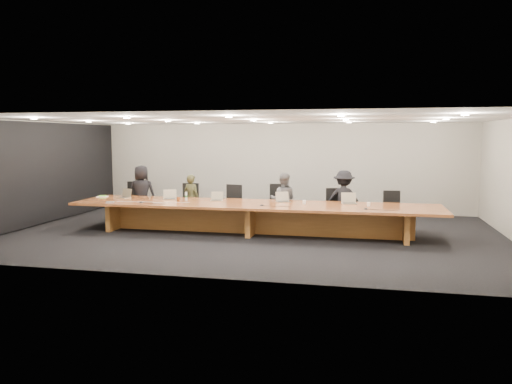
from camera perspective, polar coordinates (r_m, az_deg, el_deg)
ground at (r=12.37m, az=-0.30°, el=-4.76°), size 12.00×12.00×0.00m
back_wall at (r=16.10m, az=2.85°, el=2.82°), size 12.00×0.02×2.80m
left_wall_panel at (r=14.68m, az=-23.56°, el=1.87°), size 0.08×7.84×2.74m
conference_table at (r=12.28m, az=-0.30°, el=-2.37°), size 9.00×1.80×0.75m
chair_far_left at (r=14.78m, az=-13.74°, el=-0.94°), size 0.69×0.69×1.11m
chair_left at (r=14.15m, az=-7.62°, el=-1.17°), size 0.64×0.64×1.09m
chair_mid_left at (r=13.63m, az=-2.92°, el=-1.41°), size 0.66×0.66×1.09m
chair_mid_right at (r=13.45m, az=2.54°, el=-1.43°), size 0.65×0.65×1.13m
chair_right at (r=13.18m, az=9.13°, el=-1.82°), size 0.67×0.67×1.06m
chair_far_right at (r=13.19m, az=15.29°, el=-2.04°), size 0.55×0.55×1.02m
person_a at (r=14.49m, az=-12.93°, el=-0.12°), size 0.85×0.62×1.59m
person_b at (r=13.95m, az=-7.38°, el=-0.75°), size 0.56×0.45×1.35m
person_c at (r=13.24m, az=3.12°, el=-0.90°), size 0.73×0.59×1.43m
person_d at (r=13.22m, az=10.00°, el=-0.82°), size 1.03×0.67×1.51m
laptop_a at (r=13.81m, az=-14.90°, el=-0.13°), size 0.39×0.33×0.25m
laptop_b at (r=13.20m, az=-9.84°, el=-0.28°), size 0.40×0.34×0.26m
laptop_c at (r=12.78m, az=-4.52°, el=-0.48°), size 0.34×0.27×0.24m
laptop_d at (r=12.50m, az=3.15°, el=-0.56°), size 0.40×0.36×0.26m
laptop_e at (r=12.34m, az=10.61°, el=-0.70°), size 0.40×0.32×0.28m
water_bottle at (r=12.98m, az=-8.00°, el=-0.49°), size 0.07×0.07×0.20m
amber_mug at (r=12.81m, az=-8.85°, el=-0.81°), size 0.11×0.11×0.11m
paper_cup_near at (r=12.15m, az=5.53°, el=-1.17°), size 0.11×0.11×0.10m
paper_cup_far at (r=12.01m, az=12.76°, el=-1.39°), size 0.09×0.09×0.10m
notepad at (r=14.21m, az=-17.14°, el=-0.51°), size 0.32×0.28×0.02m
lime_gadget at (r=14.19m, az=-17.12°, el=-0.43°), size 0.20×0.15×0.03m
av_box at (r=12.88m, az=-16.34°, el=-1.13°), size 0.22×0.19×0.03m
mic_left at (r=12.67m, az=-13.02°, el=-1.15°), size 0.15×0.15×0.03m
mic_center at (r=11.85m, az=0.67°, el=-1.50°), size 0.13×0.13×0.03m
mic_right at (r=11.51m, az=12.45°, el=-1.87°), size 0.14×0.14×0.03m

